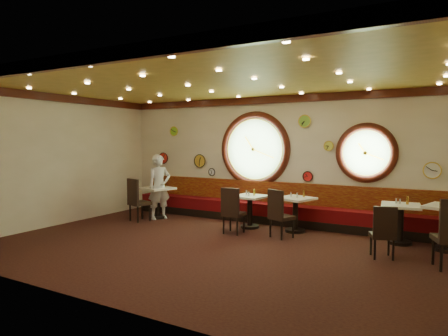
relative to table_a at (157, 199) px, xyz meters
The scene contains 47 objects.
floor 3.50m from the table_a, 32.01° to the right, with size 9.00×6.00×0.00m, color black.
ceiling 4.38m from the table_a, 32.01° to the right, with size 9.00×6.00×0.02m, color gold.
wall_back 3.34m from the table_a, 21.68° to the left, with size 9.00×0.02×3.20m, color beige.
wall_front 5.76m from the table_a, 58.75° to the right, with size 9.00×0.02×3.20m, color beige.
wall_left 2.64m from the table_a, 130.51° to the right, with size 0.02×6.00×3.20m, color beige.
molding_back 4.07m from the table_a, 20.83° to the left, with size 9.00×0.10×0.18m, color #3B120A.
molding_front 6.18m from the table_a, 58.48° to the right, with size 9.00×0.10×0.18m, color #3B120A.
molding_left 3.52m from the table_a, 129.59° to the right, with size 0.10×6.00×0.18m, color #3B120A.
banquette_base 3.09m from the table_a, 16.81° to the left, with size 8.00×0.55×0.20m, color black.
banquette_seat 3.07m from the table_a, 16.81° to the left, with size 8.00×0.55×0.30m, color #57070C.
banquette_back 3.14m from the table_a, 20.66° to the left, with size 8.00×0.10×0.55m, color #5F0807.
porthole_left_glass 2.93m from the table_a, 26.46° to the left, with size 1.66×1.66×0.02m, color #7DB16A.
porthole_left_frame 2.92m from the table_a, 26.16° to the left, with size 1.98×1.98×0.18m, color #3B120A.
porthole_left_ring 2.91m from the table_a, 25.57° to the left, with size 1.61×1.61×0.03m, color gold.
porthole_right_glass 5.42m from the table_a, 12.75° to the left, with size 1.10×1.10×0.02m, color #7DB16A.
porthole_right_frame 5.41m from the table_a, 12.59° to the left, with size 1.38×1.38×0.18m, color #3B120A.
porthole_right_ring 5.41m from the table_a, 12.27° to the left, with size 1.09×1.09×0.03m, color gold.
wall_clock_0 4.65m from the table_a, 14.73° to the left, with size 0.22×0.22×0.03m, color #DDDE4A.
wall_clock_1 1.67m from the table_a, 47.46° to the left, with size 0.20×0.20×0.03m, color white.
wall_clock_2 2.17m from the table_a, 103.31° to the left, with size 0.26×0.26×0.03m, color #86CD29.
wall_clock_3 1.67m from the table_a, 120.62° to the left, with size 0.32×0.32×0.03m, color red.
wall_clock_4 1.62m from the table_a, 60.64° to the left, with size 0.36×0.36×0.03m, color gold.
wall_clock_5 6.65m from the table_a, ahead, with size 0.34×0.34×0.03m, color white.
wall_clock_6 4.01m from the table_a, 16.58° to the left, with size 0.24×0.24×0.03m, color red.
wall_clock_7 4.35m from the table_a, 17.00° to the left, with size 0.30×0.30×0.03m, color #7FC73E.
table_a is the anchor object (origin of this frame).
table_b 2.70m from the table_a, ahead, with size 0.79×0.79×0.78m.
table_c 3.79m from the table_a, ahead, with size 0.91×0.91×0.80m.
table_d 5.98m from the table_a, ahead, with size 0.82×0.82×0.81m.
chair_a 0.67m from the table_a, 103.93° to the right, with size 0.57×0.57×0.68m.
chair_b 2.71m from the table_a, 13.89° to the right, with size 0.45×0.45×0.64m.
chair_c 3.70m from the table_a, ahead, with size 0.58×0.58×0.65m.
chair_d 5.91m from the table_a, ahead, with size 0.51×0.51×0.58m.
condiment_a_salt 0.38m from the table_a, 154.21° to the left, with size 0.03×0.03×0.10m, color silver.
condiment_b_salt 2.62m from the table_a, ahead, with size 0.04×0.04×0.11m, color #BBBBBF.
condiment_c_salt 3.68m from the table_a, ahead, with size 0.04×0.04×0.11m, color silver.
condiment_d_salt 5.90m from the table_a, ahead, with size 0.04×0.04×0.11m, color silver.
condiment_a_pepper 0.36m from the table_a, 17.77° to the left, with size 0.03×0.03×0.09m, color silver.
condiment_b_pepper 2.72m from the table_a, ahead, with size 0.03×0.03×0.10m, color silver.
condiment_c_pepper 3.86m from the table_a, ahead, with size 0.04×0.04×0.11m, color silver.
condiment_d_pepper 5.97m from the table_a, ahead, with size 0.04×0.04×0.10m, color silver.
condiment_a_bottle 0.43m from the table_a, 34.13° to the left, with size 0.04×0.04×0.14m, color gold.
condiment_b_bottle 2.82m from the table_a, ahead, with size 0.05×0.05×0.16m, color gold.
condiment_c_bottle 3.96m from the table_a, ahead, with size 0.05×0.05×0.16m, color gold.
condiment_d_bottle 6.11m from the table_a, ahead, with size 0.05×0.05×0.17m, color gold.
condiment_e_salt 6.72m from the table_a, ahead, with size 0.03×0.03×0.09m, color silver.
waiter 0.37m from the table_a, 31.68° to the right, with size 0.62×0.41×1.71m, color silver.
Camera 1 is at (3.87, -6.52, 2.09)m, focal length 32.00 mm.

